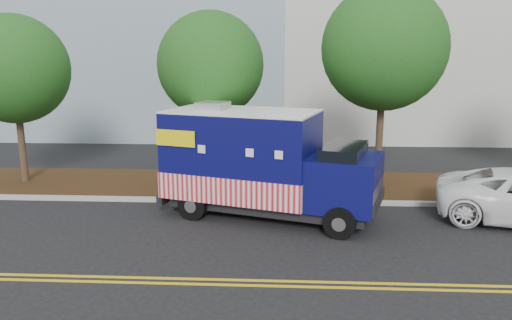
{
  "coord_description": "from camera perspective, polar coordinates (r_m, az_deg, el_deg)",
  "views": [
    {
      "loc": [
        1.9,
        -14.87,
        5.11
      ],
      "look_at": [
        1.08,
        0.6,
        1.69
      ],
      "focal_mm": 35.0,
      "sensor_mm": 36.0,
      "label": 1
    }
  ],
  "objects": [
    {
      "name": "tree_c",
      "position": [
        18.78,
        14.43,
        12.25
      ],
      "size": [
        4.48,
        4.48,
        7.41
      ],
      "color": "#38281C",
      "rests_on": "ground"
    },
    {
      "name": "curb",
      "position": [
        17.13,
        -3.47,
        -4.65
      ],
      "size": [
        120.0,
        0.18,
        0.15
      ],
      "primitive_type": "cube",
      "color": "#9E9E99",
      "rests_on": "ground"
    },
    {
      "name": "food_truck",
      "position": [
        15.46,
        0.43,
        -0.67
      ],
      "size": [
        7.09,
        4.31,
        3.53
      ],
      "rotation": [
        0.0,
        0.0,
        -0.31
      ],
      "color": "black",
      "rests_on": "ground"
    },
    {
      "name": "tree_a",
      "position": [
        20.74,
        -25.91,
        9.31
      ],
      "size": [
        4.02,
        4.02,
        6.44
      ],
      "color": "#38281C",
      "rests_on": "ground"
    },
    {
      "name": "tree_b",
      "position": [
        18.64,
        -5.21,
        10.76
      ],
      "size": [
        3.89,
        3.89,
        6.53
      ],
      "color": "#38281C",
      "rests_on": "ground"
    },
    {
      "name": "ground",
      "position": [
        15.83,
        -4.03,
        -6.4
      ],
      "size": [
        120.0,
        120.0,
        0.0
      ],
      "primitive_type": "plane",
      "color": "black",
      "rests_on": "ground"
    },
    {
      "name": "mulch_strip",
      "position": [
        19.14,
        -2.76,
        -2.81
      ],
      "size": [
        120.0,
        4.0,
        0.15
      ],
      "primitive_type": "cube",
      "color": "#321D0E",
      "rests_on": "ground"
    },
    {
      "name": "centerline_near",
      "position": [
        11.75,
        -6.74,
        -13.36
      ],
      "size": [
        120.0,
        0.1,
        0.01
      ],
      "primitive_type": "cube",
      "color": "gold",
      "rests_on": "ground"
    },
    {
      "name": "sign_post",
      "position": [
        17.28,
        -7.48,
        -0.72
      ],
      "size": [
        0.06,
        0.06,
        2.4
      ],
      "primitive_type": "cube",
      "color": "#473828",
      "rests_on": "ground"
    },
    {
      "name": "centerline_far",
      "position": [
        11.53,
        -6.96,
        -13.9
      ],
      "size": [
        120.0,
        0.1,
        0.01
      ],
      "primitive_type": "cube",
      "color": "gold",
      "rests_on": "ground"
    }
  ]
}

